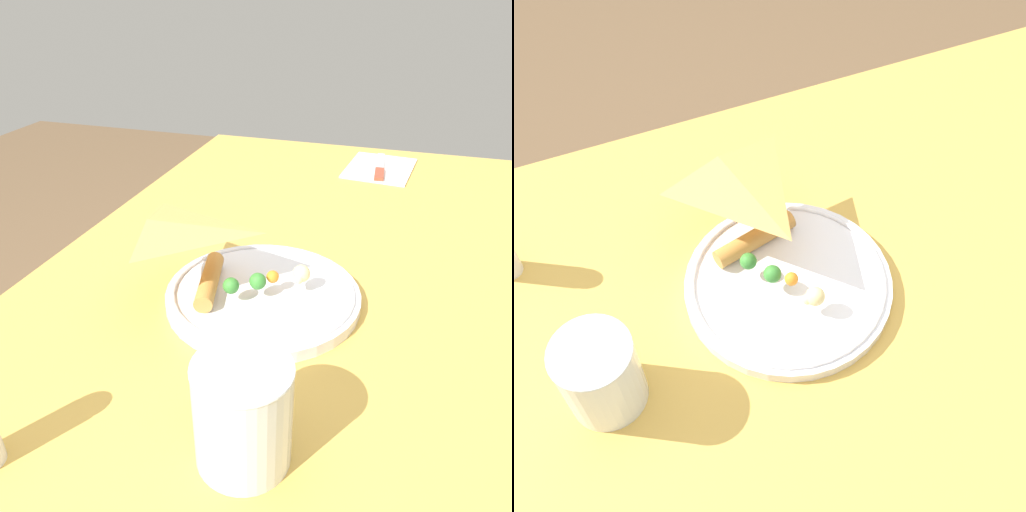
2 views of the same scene
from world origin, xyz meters
TOP-DOWN VIEW (x-y plane):
  - dining_table at (0.00, 0.00)m, footprint 1.22×0.74m
  - plate_pizza at (-0.11, 0.03)m, footprint 0.26×0.26m
  - milk_glass at (-0.35, -0.02)m, footprint 0.09×0.09m
  - napkin_folded at (0.46, -0.07)m, footprint 0.20×0.16m
  - butter_knife at (0.45, -0.07)m, footprint 0.18×0.03m

SIDE VIEW (x-z plane):
  - dining_table at x=0.00m, z-range 0.26..1.00m
  - napkin_folded at x=0.46m, z-range 0.74..0.74m
  - butter_knife at x=0.45m, z-range 0.74..0.75m
  - plate_pizza at x=-0.11m, z-range 0.73..0.78m
  - milk_glass at x=-0.35m, z-range 0.74..0.84m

